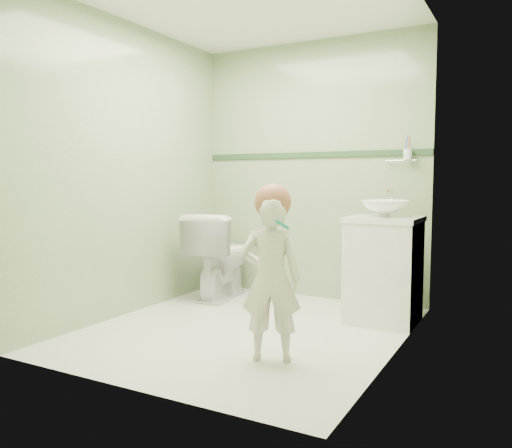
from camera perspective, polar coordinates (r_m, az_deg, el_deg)
The scene contains 12 objects.
ground at distance 3.90m, azimuth -1.07°, elevation -11.68°, with size 2.50×2.50×0.00m, color silver.
room_shell at distance 3.73m, azimuth -1.10°, elevation 6.26°, with size 2.50×2.54×2.40m.
trim_stripe at distance 4.86m, azimuth 6.17°, elevation 7.69°, with size 2.20×0.02×0.05m, color #2A482A.
vanity at distance 4.14m, azimuth 14.06°, elevation -5.15°, with size 0.52×0.50×0.80m, color silver.
counter at distance 4.09m, azimuth 14.18°, elevation 0.52°, with size 0.54×0.52×0.04m, color white.
basin at distance 4.08m, azimuth 14.20°, elevation 1.70°, with size 0.37×0.37×0.13m, color white.
faucet at distance 4.26m, azimuth 14.84°, elevation 2.89°, with size 0.03×0.13×0.18m.
cup_holder at distance 4.54m, azimuth 16.48°, elevation 7.44°, with size 0.26×0.07×0.21m.
toilet at distance 4.85m, azimuth -4.05°, elevation -3.49°, with size 0.45×0.79×0.81m, color white.
toddler at distance 3.15m, azimuth 1.66°, elevation -6.18°, with size 0.37×0.24×1.01m, color beige.
hair_cap at distance 3.11m, azimuth 1.89°, elevation 2.46°, with size 0.23×0.23×0.23m, color #9D583F.
teal_toothbrush at distance 2.97m, azimuth 2.87°, elevation -0.00°, with size 0.10×0.14×0.08m.
Camera 1 is at (1.84, -3.25, 1.11)m, focal length 35.83 mm.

